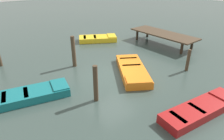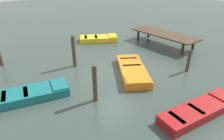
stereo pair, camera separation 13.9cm
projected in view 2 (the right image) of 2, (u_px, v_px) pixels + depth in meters
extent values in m
plane|color=#33423D|center=(112.00, 75.00, 11.78)|extent=(80.00, 80.00, 0.00)
cube|color=#423323|center=(164.00, 34.00, 16.46)|extent=(5.72, 2.11, 0.10)
cylinder|color=#2E2318|center=(193.00, 45.00, 15.47)|extent=(0.20, 0.20, 0.85)
cylinder|color=#2E2318|center=(183.00, 49.00, 14.69)|extent=(0.20, 0.20, 0.85)
cylinder|color=#2E2318|center=(149.00, 32.00, 18.65)|extent=(0.20, 0.20, 0.85)
cylinder|color=#2E2318|center=(138.00, 35.00, 17.86)|extent=(0.20, 0.20, 0.85)
cube|color=#14666B|center=(32.00, 94.00, 9.62)|extent=(2.06, 3.62, 0.40)
cube|color=beige|center=(31.00, 91.00, 9.56)|extent=(1.66, 3.05, 0.04)
cube|color=#14666B|center=(59.00, 84.00, 10.01)|extent=(1.31, 1.00, 0.06)
cube|color=#9B9789|center=(26.00, 92.00, 9.45)|extent=(1.03, 0.43, 0.04)
cube|color=#9B9789|center=(4.00, 96.00, 9.10)|extent=(1.03, 0.43, 0.04)
cube|color=maroon|center=(200.00, 110.00, 8.48)|extent=(1.58, 4.12, 0.40)
cube|color=black|center=(201.00, 107.00, 8.42)|extent=(1.27, 3.49, 0.04)
cube|color=maroon|center=(224.00, 95.00, 9.08)|extent=(1.07, 1.00, 0.06)
cube|color=black|center=(196.00, 109.00, 8.26)|extent=(0.85, 0.31, 0.04)
cube|color=black|center=(177.00, 118.00, 7.76)|extent=(0.85, 0.31, 0.04)
cube|color=orange|center=(132.00, 70.00, 11.96)|extent=(4.18, 3.38, 0.40)
cube|color=black|center=(132.00, 68.00, 11.89)|extent=(3.50, 2.79, 0.04)
cube|color=orange|center=(138.00, 79.00, 10.45)|extent=(1.45, 1.57, 0.06)
cube|color=black|center=(132.00, 65.00, 12.15)|extent=(0.77, 1.06, 0.04)
cube|color=black|center=(129.00, 58.00, 13.14)|extent=(0.77, 1.06, 0.04)
cube|color=gold|center=(99.00, 39.00, 17.66)|extent=(2.86, 3.50, 0.40)
cube|color=#4C3319|center=(99.00, 37.00, 17.60)|extent=(2.35, 2.92, 0.04)
cube|color=gold|center=(113.00, 36.00, 17.70)|extent=(1.47, 1.26, 0.06)
cube|color=#42301E|center=(96.00, 37.00, 17.56)|extent=(1.06, 0.74, 0.04)
cube|color=#42301E|center=(86.00, 37.00, 17.46)|extent=(1.06, 0.74, 0.04)
cylinder|color=#423323|center=(74.00, 51.00, 12.54)|extent=(0.25, 0.25, 1.99)
cylinder|color=#423323|center=(189.00, 61.00, 12.01)|extent=(0.19, 0.19, 1.37)
cylinder|color=#423323|center=(95.00, 84.00, 9.10)|extent=(0.22, 0.22, 1.80)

